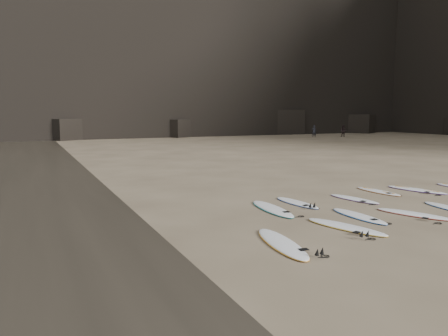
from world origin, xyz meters
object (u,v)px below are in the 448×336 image
(person_a, at_px, (314,131))
(surfboard_7, at_px, (354,199))
(surfboard_0, at_px, (282,243))
(person_b, at_px, (343,131))
(surfboard_8, at_px, (378,191))
(surfboard_5, at_px, (272,208))
(surfboard_1, at_px, (346,227))
(surfboard_6, at_px, (297,202))
(surfboard_9, at_px, (416,190))
(surfboard_2, at_px, (359,216))
(surfboard_3, at_px, (414,214))

(person_a, bearing_deg, surfboard_7, 85.79)
(surfboard_0, distance_m, person_b, 49.31)
(surfboard_7, height_order, surfboard_8, surfboard_8)
(surfboard_5, bearing_deg, surfboard_0, -112.74)
(surfboard_1, xyz_separation_m, person_a, (26.36, 37.53, 0.73))
(person_a, bearing_deg, surfboard_6, 82.90)
(surfboard_7, distance_m, surfboard_8, 2.15)
(surfboard_1, relative_size, surfboard_6, 1.13)
(person_b, bearing_deg, surfboard_8, -75.32)
(surfboard_5, relative_size, surfboard_9, 1.08)
(surfboard_1, xyz_separation_m, surfboard_8, (5.01, 3.93, -0.01))
(surfboard_1, xyz_separation_m, surfboard_2, (1.26, 0.88, -0.00))
(surfboard_1, distance_m, surfboard_7, 4.33)
(surfboard_6, distance_m, surfboard_9, 6.10)
(surfboard_2, distance_m, surfboard_5, 2.83)
(surfboard_3, height_order, surfboard_6, surfboard_3)
(person_a, bearing_deg, surfboard_0, 82.77)
(surfboard_3, xyz_separation_m, surfboard_7, (-0.05, 2.78, -0.00))
(surfboard_2, bearing_deg, surfboard_3, -17.26)
(surfboard_0, height_order, surfboard_3, surfboard_0)
(surfboard_0, height_order, person_a, person_a)
(surfboard_1, distance_m, surfboard_9, 7.58)
(surfboard_7, xyz_separation_m, surfboard_9, (3.71, 0.39, 0.01))
(surfboard_0, height_order, surfboard_8, surfboard_0)
(surfboard_2, relative_size, person_b, 1.54)
(surfboard_8, bearing_deg, surfboard_7, -160.62)
(surfboard_5, relative_size, person_a, 1.80)
(surfboard_2, bearing_deg, surfboard_1, -145.17)
(surfboard_1, xyz_separation_m, person_b, (30.18, 36.30, 0.73))
(surfboard_6, xyz_separation_m, surfboard_9, (6.10, 0.07, 0.00))
(surfboard_2, bearing_deg, person_b, 50.76)
(surfboard_0, xyz_separation_m, surfboard_1, (2.53, 0.59, -0.00))
(surfboard_3, xyz_separation_m, person_b, (27.11, 35.98, 0.73))
(surfboard_9, bearing_deg, person_b, 39.30)
(surfboard_8, relative_size, person_b, 1.47)
(surfboard_7, relative_size, person_a, 1.43)
(surfboard_2, height_order, surfboard_7, surfboard_2)
(surfboard_3, relative_size, surfboard_7, 1.11)
(surfboard_3, relative_size, surfboard_9, 0.95)
(surfboard_3, height_order, surfboard_9, surfboard_9)
(surfboard_1, height_order, surfboard_9, surfboard_1)
(surfboard_8, xyz_separation_m, surfboard_9, (1.72, -0.44, 0.01))
(surfboard_0, relative_size, surfboard_8, 1.22)
(surfboard_3, bearing_deg, surfboard_1, 163.87)
(surfboard_0, height_order, surfboard_5, same)
(surfboard_7, bearing_deg, surfboard_6, 162.31)
(surfboard_3, bearing_deg, person_b, 30.93)
(surfboard_1, relative_size, surfboard_9, 1.01)
(surfboard_7, relative_size, person_b, 1.43)
(surfboard_6, bearing_deg, surfboard_7, -11.48)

